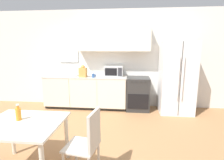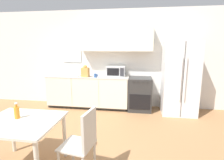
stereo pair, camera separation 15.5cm
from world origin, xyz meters
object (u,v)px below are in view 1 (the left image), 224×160
at_px(drink_bottle, 18,114).
at_px(microwave, 114,71).
at_px(oven_range, 138,94).
at_px(refrigerator, 176,77).
at_px(dining_table, 23,130).
at_px(dining_chair_side, 88,140).
at_px(coffee_mug, 94,76).

bearing_deg(drink_bottle, microwave, 68.87).
bearing_deg(oven_range, refrigerator, -4.23).
relative_size(dining_table, drink_bottle, 4.48).
relative_size(oven_range, refrigerator, 0.48).
distance_m(refrigerator, dining_table, 3.65).
distance_m(dining_table, drink_bottle, 0.23).
bearing_deg(refrigerator, dining_table, -135.20).
relative_size(microwave, dining_chair_side, 0.54).
xyz_separation_m(oven_range, dining_chair_side, (-0.73, -2.66, 0.09)).
bearing_deg(oven_range, dining_table, -121.41).
relative_size(dining_chair_side, drink_bottle, 4.13).
bearing_deg(coffee_mug, drink_bottle, -102.62).
height_order(refrigerator, coffee_mug, refrigerator).
bearing_deg(oven_range, dining_chair_side, -105.36).
relative_size(refrigerator, microwave, 3.69).
bearing_deg(refrigerator, oven_range, 175.77).
distance_m(oven_range, dining_chair_side, 2.75).
bearing_deg(coffee_mug, dining_table, -100.25).
bearing_deg(drink_bottle, dining_table, -38.29).
bearing_deg(coffee_mug, dining_chair_side, -79.87).
relative_size(oven_range, microwave, 1.77).
relative_size(coffee_mug, dining_table, 0.11).
distance_m(refrigerator, dining_chair_side, 3.12).
xyz_separation_m(refrigerator, microwave, (-1.64, 0.18, 0.11)).
bearing_deg(dining_chair_side, coffee_mug, 19.32).
bearing_deg(microwave, drink_bottle, -111.13).
distance_m(dining_table, dining_chair_side, 0.89).
bearing_deg(dining_table, drink_bottle, 141.71).
xyz_separation_m(dining_chair_side, drink_bottle, (-0.97, 0.09, 0.28)).
bearing_deg(dining_chair_side, drink_bottle, 93.96).
distance_m(microwave, drink_bottle, 2.88).
xyz_separation_m(oven_range, dining_table, (-1.61, -2.64, 0.18)).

